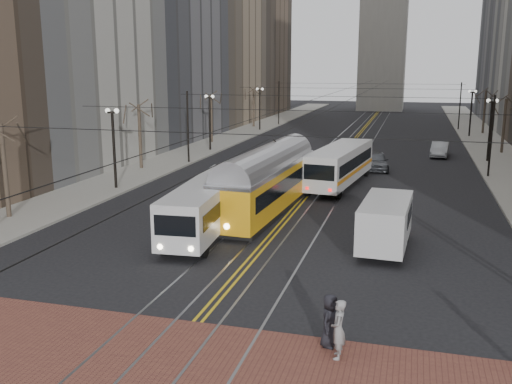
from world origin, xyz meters
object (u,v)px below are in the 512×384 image
Objects in this scene: rear_bus at (340,166)px; sedan_grey at (377,161)px; sedan_silver at (440,149)px; pedestrian_a at (330,320)px; streetcar at (267,187)px; pedestrian_b at (338,329)px; transit_bus at (209,207)px; cargo_van at (385,225)px.

rear_bus is 7.84m from sedan_grey.
pedestrian_a is (-4.82, -41.95, 0.14)m from sedan_silver.
streetcar is 7.20× the size of pedestrian_b.
streetcar reaches higher than sedan_grey.
streetcar is at bearing -102.65° from rear_bus.
sedan_silver is at bearing 62.72° from transit_bus.
pedestrian_b is at bearing -65.49° from streetcar.
transit_bus is at bearing -108.97° from streetcar.
sedan_silver is at bearing 70.06° from streetcar.
rear_bus is 6.00× the size of pedestrian_b.
pedestrian_a is at bearing -96.68° from sedan_grey.
cargo_van reaches higher than pedestrian_a.
rear_bus is (3.29, 9.13, -0.12)m from streetcar.
sedan_silver is (11.03, 25.78, -0.85)m from streetcar.
rear_bus is (5.30, 14.06, 0.10)m from transit_bus.
cargo_van reaches higher than pedestrian_b.
rear_bus is 15.29m from cargo_van.
pedestrian_a is (0.72, -32.79, 0.11)m from sedan_grey.
pedestrian_b is (8.58, -11.91, -0.42)m from transit_bus.
streetcar reaches higher than sedan_silver.
transit_bus is 1.96× the size of cargo_van.
streetcar is 2.42× the size of cargo_van.
streetcar is 7.68× the size of pedestrian_a.
cargo_van is (9.38, -0.67, -0.13)m from transit_bus.
transit_bus is 6.21× the size of pedestrian_a.
pedestrian_a reaches higher than sedan_silver.
transit_bus is 2.41× the size of sedan_silver.
pedestrian_b is at bearing -135.46° from pedestrian_a.
sedan_grey is at bearing -115.55° from sedan_silver.
streetcar is at bearing 145.89° from cargo_van.
transit_bus is 0.81× the size of streetcar.
streetcar is at bearing 63.53° from transit_bus.
rear_bus is at bearing -114.30° from sedan_grey.
streetcar is 17.34m from pedestrian_a.
pedestrian_a is (2.92, -25.31, -0.58)m from rear_bus.
streetcar reaches higher than pedestrian_b.
transit_bus is 22.83m from sedan_grey.
sedan_silver is 42.23m from pedestrian_a.
sedan_grey is at bearing 66.54° from transit_bus.
pedestrian_b is at bearing -90.36° from sedan_silver.
pedestrian_b is (0.36, -0.67, 0.06)m from pedestrian_a.
sedan_silver is at bearing 86.49° from cargo_van.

